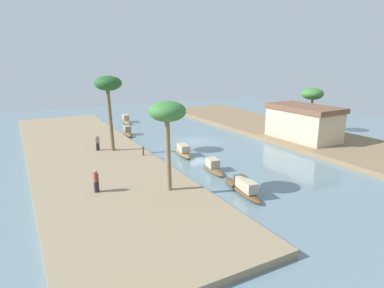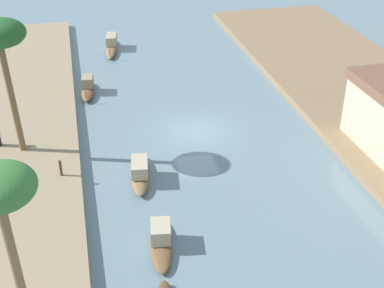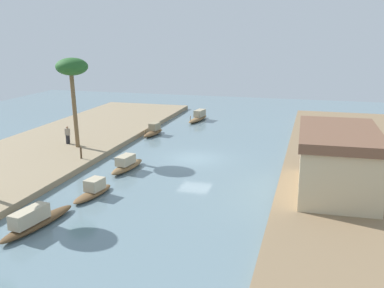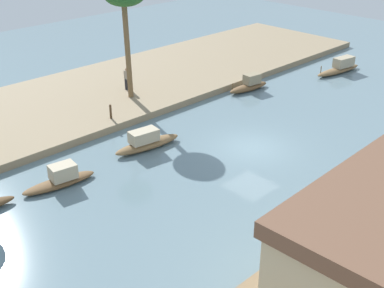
% 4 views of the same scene
% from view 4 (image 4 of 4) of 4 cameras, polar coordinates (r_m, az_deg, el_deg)
% --- Properties ---
extents(river_water, '(71.23, 71.23, 0.00)m').
position_cam_4_polar(river_water, '(28.71, 6.84, -0.43)').
color(river_water, slate).
rests_on(river_water, ground).
extents(riverbank_left, '(45.81, 11.14, 0.46)m').
position_cam_4_polar(riverbank_left, '(37.18, -8.49, 6.21)').
color(riverbank_left, '#937F60').
rests_on(riverbank_left, ground).
extents(sampan_with_red_awning, '(4.19, 1.49, 1.17)m').
position_cam_4_polar(sampan_with_red_awning, '(28.33, -5.18, 0.25)').
color(sampan_with_red_awning, brown).
rests_on(sampan_with_red_awning, river_water).
extents(sampan_upstream_small, '(3.61, 1.31, 1.19)m').
position_cam_4_polar(sampan_upstream_small, '(37.22, 6.52, 6.67)').
color(sampan_upstream_small, brown).
rests_on(sampan_upstream_small, river_water).
extents(sampan_midstream, '(3.80, 1.48, 1.09)m').
position_cam_4_polar(sampan_midstream, '(25.53, -14.64, -3.81)').
color(sampan_midstream, brown).
rests_on(sampan_midstream, river_water).
extents(sampan_with_tall_canopy, '(4.88, 1.60, 1.20)m').
position_cam_4_polar(sampan_with_tall_canopy, '(42.57, 16.42, 8.33)').
color(sampan_with_tall_canopy, brown).
rests_on(sampan_with_tall_canopy, river_water).
extents(person_by_mooring, '(0.37, 0.42, 1.56)m').
position_cam_4_polar(person_by_mooring, '(36.09, -7.36, 7.18)').
color(person_by_mooring, '#232328').
rests_on(person_by_mooring, riverbank_left).
extents(mooring_post, '(0.14, 0.14, 0.90)m').
position_cam_4_polar(mooring_post, '(31.39, -9.19, 3.64)').
color(mooring_post, '#4C3823').
rests_on(mooring_post, riverbank_left).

